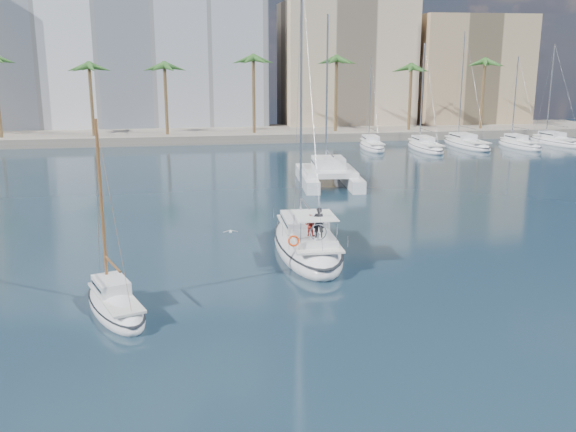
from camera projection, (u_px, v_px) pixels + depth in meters
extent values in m
plane|color=black|center=(266.00, 275.00, 34.99)|extent=(160.00, 160.00, 0.00)
cube|color=gray|center=(212.00, 134.00, 93.25)|extent=(120.00, 14.00, 1.20)
cube|color=silver|center=(128.00, 41.00, 99.60)|extent=(42.00, 16.00, 28.00)
cube|color=tan|center=(345.00, 67.00, 103.07)|extent=(20.00, 14.00, 20.00)
cube|color=tan|center=(467.00, 73.00, 104.55)|extent=(18.00, 12.00, 18.00)
cylinder|color=brown|center=(212.00, 104.00, 88.29)|extent=(0.44, 0.44, 10.50)
sphere|color=#2C5A21|center=(211.00, 65.00, 87.02)|extent=(3.60, 3.60, 3.60)
cylinder|color=brown|center=(446.00, 101.00, 93.66)|extent=(0.44, 0.44, 10.50)
sphere|color=#2C5A21|center=(448.00, 64.00, 92.39)|extent=(3.60, 3.60, 3.60)
ellipsoid|color=white|center=(307.00, 246.00, 39.19)|extent=(4.00, 11.80, 2.43)
ellipsoid|color=black|center=(307.00, 240.00, 39.11)|extent=(4.04, 11.92, 0.18)
cube|color=silver|center=(308.00, 232.00, 38.75)|extent=(2.86, 8.85, 0.12)
cube|color=silver|center=(304.00, 221.00, 39.96)|extent=(2.60, 3.89, 0.60)
cube|color=black|center=(304.00, 221.00, 39.96)|extent=(2.61, 3.44, 0.14)
cylinder|color=#B7BABF|center=(301.00, 100.00, 39.48)|extent=(0.15, 0.15, 15.37)
cylinder|color=#B7BABF|center=(307.00, 206.00, 38.70)|extent=(0.22, 4.73, 0.11)
cube|color=silver|center=(314.00, 239.00, 36.53)|extent=(2.29, 2.98, 0.36)
cube|color=silver|center=(315.00, 216.00, 36.09)|extent=(2.29, 2.98, 0.04)
torus|color=silver|center=(318.00, 232.00, 35.28)|extent=(0.96, 0.08, 0.96)
torus|color=#E33E0B|center=(294.00, 241.00, 34.73)|extent=(0.63, 0.21, 0.64)
imported|color=black|center=(319.00, 222.00, 35.91)|extent=(0.68, 0.49, 1.74)
imported|color=maroon|center=(310.00, 225.00, 36.30)|extent=(0.76, 0.71, 1.24)
ellipsoid|color=white|center=(116.00, 308.00, 29.85)|extent=(4.13, 6.79, 1.52)
ellipsoid|color=black|center=(116.00, 304.00, 29.80)|extent=(4.17, 6.85, 0.18)
cube|color=silver|center=(116.00, 297.00, 29.61)|extent=(3.02, 5.06, 0.12)
cube|color=silver|center=(111.00, 285.00, 30.15)|extent=(2.01, 2.46, 0.60)
cube|color=black|center=(111.00, 284.00, 30.15)|extent=(1.95, 2.23, 0.14)
cylinder|color=brown|center=(102.00, 205.00, 29.89)|extent=(0.15, 0.15, 8.01)
cylinder|color=brown|center=(112.00, 264.00, 29.39)|extent=(1.00, 2.50, 0.11)
cube|color=white|center=(307.00, 178.00, 59.98)|extent=(2.04, 10.47, 1.10)
cube|color=white|center=(349.00, 177.00, 60.31)|extent=(2.04, 10.47, 1.10)
cube|color=silver|center=(329.00, 171.00, 59.46)|extent=(5.05, 6.08, 0.50)
cube|color=silver|center=(328.00, 163.00, 59.79)|extent=(3.10, 3.34, 1.00)
cube|color=black|center=(328.00, 162.00, 59.78)|extent=(3.09, 2.93, 0.18)
cylinder|color=#B7BABF|center=(327.00, 92.00, 59.75)|extent=(0.18, 0.18, 13.88)
ellipsoid|color=silver|center=(230.00, 232.00, 41.29)|extent=(0.20, 0.38, 0.18)
sphere|color=silver|center=(230.00, 231.00, 41.46)|extent=(0.10, 0.10, 0.10)
cube|color=gray|center=(226.00, 231.00, 41.24)|extent=(0.43, 0.16, 0.10)
cube|color=gray|center=(235.00, 231.00, 41.32)|extent=(0.43, 0.16, 0.10)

